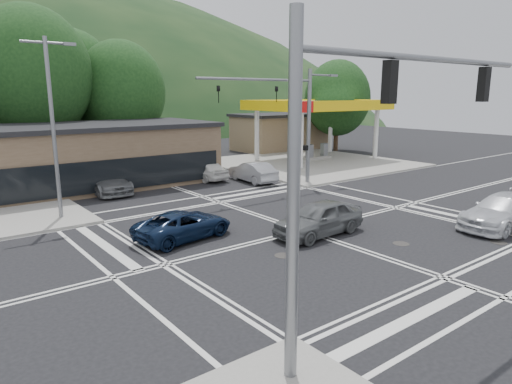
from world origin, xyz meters
TOP-DOWN VIEW (x-y plane):
  - ground at (0.00, 0.00)m, footprint 120.00×120.00m
  - sidewalk_ne at (15.00, 15.00)m, footprint 16.00×16.00m
  - gas_station_canopy at (16.99, 15.99)m, footprint 12.32×8.34m
  - convenience_store at (20.00, 25.00)m, footprint 10.00×6.00m
  - commercial_row at (-8.00, 17.00)m, footprint 24.00×8.00m
  - tree_n_b at (-6.00, 24.00)m, footprint 9.00×9.00m
  - tree_n_c at (1.00, 24.00)m, footprint 7.60×7.60m
  - tree_n_e at (-2.00, 28.00)m, footprint 8.40×8.40m
  - tree_ne at (24.00, 20.00)m, footprint 7.20×7.20m
  - streetlight_nw at (-8.44, 9.00)m, footprint 2.50×0.25m
  - signal_mast_ne at (6.95, 8.20)m, footprint 11.65×0.30m
  - signal_mast_sw at (-6.39, -8.20)m, footprint 9.14×0.28m
  - car_blue_west at (-5.04, 2.38)m, footprint 4.84×2.80m
  - car_grey_center at (0.10, -0.91)m, footprint 4.73×2.09m
  - car_silver_east at (8.00, -5.50)m, footprint 5.56×2.43m
  - car_queue_a at (5.50, 11.14)m, footprint 1.85×4.57m
  - car_queue_b at (3.07, 14.00)m, footprint 2.23×4.56m
  - car_northbound at (-4.34, 14.17)m, footprint 2.31×5.50m
  - pedestrian at (7.50, 8.75)m, footprint 0.67×0.46m

SIDE VIEW (x-z plane):
  - ground at x=0.00m, z-range 0.00..0.00m
  - sidewalk_ne at x=15.00m, z-range 0.00..0.15m
  - car_blue_west at x=-5.04m, z-range 0.00..1.27m
  - car_queue_a at x=5.50m, z-range 0.00..1.47m
  - car_queue_b at x=3.07m, z-range 0.00..1.50m
  - car_grey_center at x=0.10m, z-range 0.00..1.58m
  - car_northbound at x=-4.34m, z-range 0.00..1.59m
  - car_silver_east at x=8.00m, z-range 0.00..1.59m
  - pedestrian at x=7.50m, z-range 0.15..1.94m
  - convenience_store at x=20.00m, z-range 0.00..3.80m
  - commercial_row at x=-8.00m, z-range 0.00..4.00m
  - gas_station_canopy at x=16.99m, z-range 2.17..7.92m
  - streetlight_nw at x=-8.44m, z-range 0.55..9.55m
  - signal_mast_ne at x=6.95m, z-range 1.07..9.07m
  - signal_mast_sw at x=-6.39m, z-range 1.12..9.12m
  - tree_ne at x=24.00m, z-range 0.85..10.84m
  - tree_n_c at x=1.00m, z-range 1.06..11.93m
  - tree_n_e at x=-2.00m, z-range 1.15..13.13m
  - tree_n_b at x=-6.00m, z-range 1.30..14.28m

